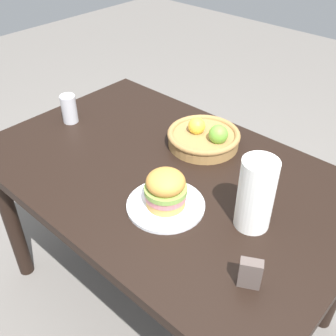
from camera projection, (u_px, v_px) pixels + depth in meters
ground_plane at (166, 294)px, 1.93m from camera, size 8.00×8.00×0.00m
dining_table at (165, 191)px, 1.54m from camera, size 1.40×0.90×0.75m
plate at (166, 205)px, 1.32m from camera, size 0.26×0.26×0.01m
sandwich at (166, 189)px, 1.27m from camera, size 0.14×0.14×0.13m
soda_can at (69, 109)px, 1.73m from camera, size 0.07×0.07×0.13m
fruit_basket at (204, 137)px, 1.59m from camera, size 0.29×0.29×0.12m
paper_towel_roll at (256, 194)px, 1.18m from camera, size 0.11×0.11×0.24m
napkin_holder at (250, 273)px, 1.05m from camera, size 0.07×0.06×0.09m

